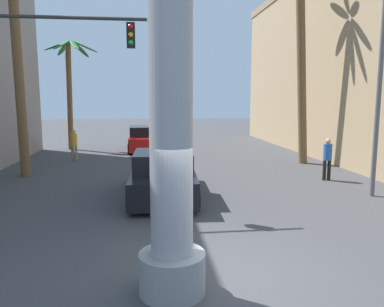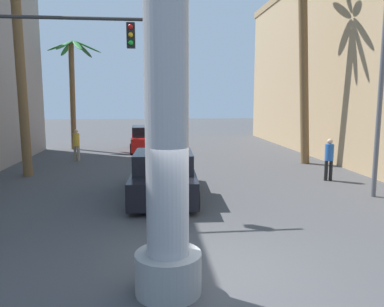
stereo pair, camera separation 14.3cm
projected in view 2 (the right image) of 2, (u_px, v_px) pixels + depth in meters
name	position (u px, v px, depth m)	size (l,w,h in m)	color
ground_plane	(180.00, 172.00, 16.82)	(92.57, 92.57, 0.00)	#424244
building_right	(371.00, 62.00, 21.14)	(6.69, 25.50, 10.71)	tan
street_lamp	(369.00, 69.00, 12.00)	(2.73, 0.28, 6.88)	#59595E
traffic_light_mast	(33.00, 73.00, 10.62)	(5.28, 0.32, 5.63)	#333333
car_lead	(164.00, 176.00, 12.63)	(2.34, 5.15, 1.56)	black
car_far	(145.00, 139.00, 23.88)	(2.07, 4.60, 1.56)	black
palm_tree_mid_right	(306.00, 51.00, 18.17)	(3.26, 3.20, 9.30)	brown
palm_tree_mid_left	(20.00, 56.00, 15.34)	(3.11, 3.15, 8.48)	brown
palm_tree_far_left	(73.00, 78.00, 23.79)	(3.50, 3.17, 6.98)	brown
pedestrian_mid_right	(329.00, 156.00, 15.00)	(0.35, 0.35, 1.70)	black
pedestrian_far_left	(76.00, 143.00, 19.82)	(0.43, 0.43, 1.69)	gray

